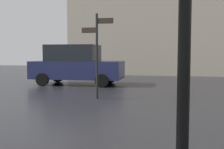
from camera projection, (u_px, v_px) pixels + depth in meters
The scene contains 2 objects.
parked_car_left at pixel (76, 65), 13.39m from camera, with size 4.42×2.06×1.95m.
street_signpost at pixel (97, 47), 9.08m from camera, with size 1.08×0.08×2.85m.
Camera 1 is at (-0.23, -2.79, 1.51)m, focal length 43.56 mm.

